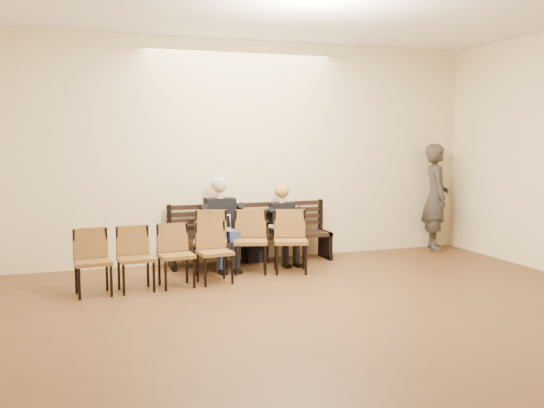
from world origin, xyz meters
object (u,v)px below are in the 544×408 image
Objects in this scene: water_bottle at (297,229)px; bag at (255,253)px; passerby at (436,189)px; seated_woman at (284,228)px; laptop at (223,232)px; seated_man at (222,223)px; bench at (252,249)px; chair_row_back at (156,257)px; chair_row_front at (251,242)px.

water_bottle is 0.84m from bag.
seated_woman is at bearing 115.37° from passerby.
bag is at bearing 152.11° from seated_woman.
bag is (0.63, 0.42, -0.43)m from laptop.
seated_man is 4.31× the size of laptop.
bench is 3.53m from passerby.
water_bottle reaches higher than bench.
passerby is at bearing 0.00° from bag.
seated_woman is 4.73× the size of water_bottle.
water_bottle is 0.63× the size of bag.
bag is at bearing 111.07° from passerby.
water_bottle is 0.11× the size of chair_row_back.
bag is at bearing 31.04° from chair_row_back.
laptop is 0.86× the size of bag.
water_bottle is 2.90m from passerby.
chair_row_front is at bearing 122.71° from passerby.
water_bottle is at bearing 34.12° from chair_row_front.
bench is 1.28× the size of chair_row_back.
bench is at bearing 112.74° from passerby.
seated_woman reaches higher than bench.
water_bottle is at bearing -9.22° from laptop.
water_bottle is at bearing -32.61° from bench.
passerby reaches higher than laptop.
chair_row_front is at bearing -162.60° from water_bottle.
bench is 0.80m from water_bottle.
seated_man is 0.84m from bag.
chair_row_back is at bearing -143.66° from chair_row_front.
chair_row_back is (-5.08, -1.26, -0.65)m from passerby.
chair_row_front is at bearing -111.63° from bag.
bench is 7.09× the size of bag.
seated_man reaches higher than water_bottle.
water_bottle is at bearing -66.90° from seated_woman.
passerby is at bearing 1.67° from bench.
passerby reaches higher than water_bottle.
passerby reaches higher than chair_row_back.
seated_man reaches higher than seated_woman.
water_bottle is at bearing 120.96° from passerby.
laptop is (-1.04, -0.20, 0.02)m from seated_woman.
seated_woman is at bearing 5.10° from laptop.
water_bottle is 0.87m from chair_row_front.
seated_man is 1.17m from water_bottle.
passerby is at bearing 4.30° from seated_woman.
chair_row_front is (0.30, -0.53, -0.22)m from seated_man.
water_bottle reaches higher than bag.
chair_row_back is (-1.74, -1.26, 0.28)m from bag.
chair_row_back is (-1.66, -1.16, 0.19)m from bench.
seated_woman reaches higher than chair_row_back.
seated_woman is 2.40m from chair_row_back.
passerby reaches higher than chair_row_front.
seated_woman is 0.89m from chair_row_front.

